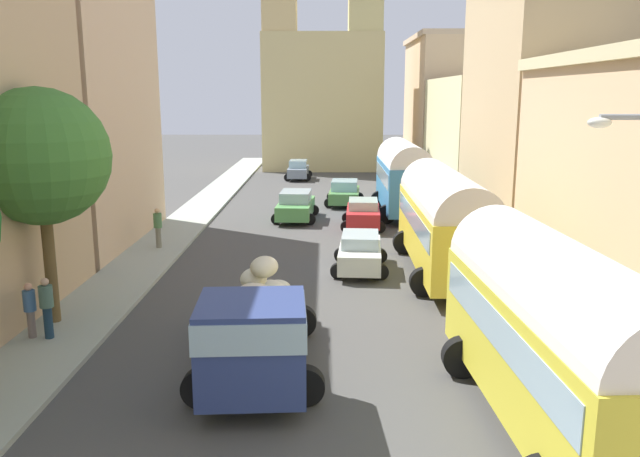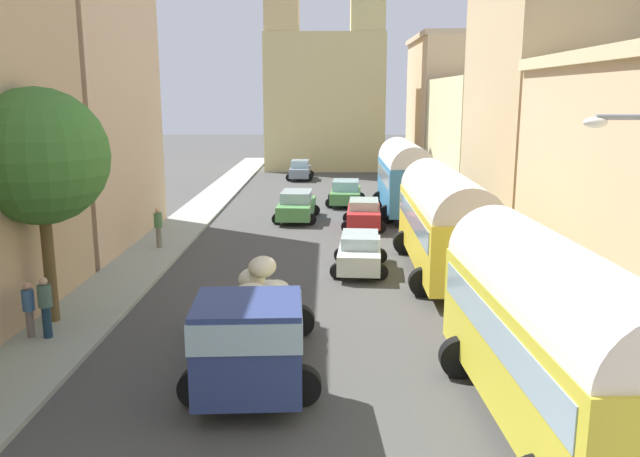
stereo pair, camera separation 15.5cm
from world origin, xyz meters
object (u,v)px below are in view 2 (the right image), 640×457
parked_bus_0 (552,329)px  car_1 (300,170)px  pedestrian_0 (29,308)px  car_3 (364,214)px  pedestrian_2 (45,305)px  parked_bus_2 (404,175)px  pedestrian_1 (158,226)px  parked_bus_1 (444,217)px  car_2 (360,252)px  cargo_truck_0 (253,328)px  car_0 (297,205)px  car_4 (346,193)px

parked_bus_0 → car_1: 40.13m
car_1 → pedestrian_0: size_ratio=2.21×
car_3 → pedestrian_2: size_ratio=2.05×
parked_bus_2 → pedestrian_1: parked_bus_2 is taller
parked_bus_0 → parked_bus_1: size_ratio=0.89×
pedestrian_2 → parked_bus_0: bearing=-20.7°
car_2 → cargo_truck_0: bearing=-107.1°
parked_bus_2 → car_0: 6.43m
parked_bus_0 → car_2: bearing=104.8°
pedestrian_2 → car_0: bearing=71.1°
pedestrian_2 → parked_bus_1: bearing=30.5°
car_2 → pedestrian_0: pedestrian_0 is taller
car_2 → car_1: bearing=97.3°
parked_bus_1 → parked_bus_2: parked_bus_2 is taller
parked_bus_2 → car_3: size_ratio=2.08×
pedestrian_0 → pedestrian_1: bearing=85.6°
parked_bus_2 → cargo_truck_0: parked_bus_2 is taller
pedestrian_0 → parked_bus_1: bearing=29.4°
car_1 → car_2: size_ratio=0.94×
car_4 → pedestrian_1: 14.79m
cargo_truck_0 → car_0: size_ratio=1.59×
car_0 → pedestrian_0: (-6.59, -17.79, 0.19)m
car_3 → pedestrian_2: (-9.68, -15.65, 0.31)m
parked_bus_0 → car_3: bearing=97.4°
pedestrian_0 → car_3: bearing=56.9°
car_0 → car_1: size_ratio=1.16×
parked_bus_1 → pedestrian_2: bearing=-149.5°
car_4 → parked_bus_1: bearing=-77.8°
parked_bus_2 → car_3: (-2.48, -3.71, -1.57)m
parked_bus_2 → cargo_truck_0: 22.57m
car_0 → car_3: size_ratio=1.15×
car_4 → pedestrian_2: (-8.94, -22.74, 0.30)m
car_1 → pedestrian_1: size_ratio=2.01×
cargo_truck_0 → pedestrian_2: bearing=158.8°
cargo_truck_0 → parked_bus_1: bearing=56.9°
car_1 → car_2: bearing=-82.7°
pedestrian_1 → cargo_truck_0: bearing=-66.4°
car_4 → pedestrian_1: size_ratio=2.16×
pedestrian_0 → parked_bus_2: bearing=56.8°
pedestrian_2 → pedestrian_0: bearing=175.6°
car_4 → pedestrian_1: pedestrian_1 is taller
car_3 → parked_bus_2: bearing=56.3°
car_0 → car_2: bearing=-73.9°
parked_bus_0 → parked_bus_2: 24.01m
parked_bus_1 → cargo_truck_0: (-6.23, -9.57, -0.88)m
car_2 → pedestrian_2: 11.79m
car_4 → cargo_truck_0: bearing=-96.6°
parked_bus_1 → car_2: 3.52m
parked_bus_1 → cargo_truck_0: bearing=-123.1°
parked_bus_0 → pedestrian_0: bearing=159.8°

